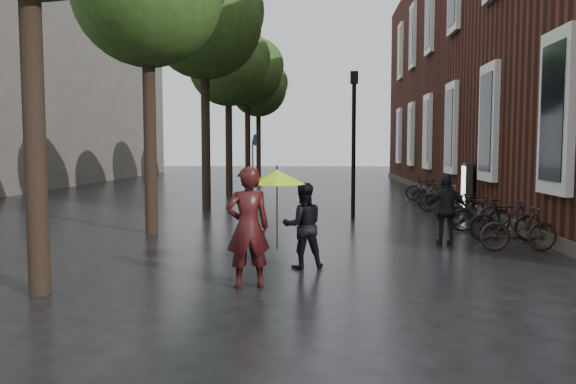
# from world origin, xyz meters

# --- Properties ---
(ground) EXTENTS (120.00, 120.00, 0.00)m
(ground) POSITION_xyz_m (0.00, 0.00, 0.00)
(ground) COLOR black
(brick_building) EXTENTS (10.20, 33.20, 12.00)m
(brick_building) POSITION_xyz_m (10.47, 19.46, 5.99)
(brick_building) COLOR #38160F
(brick_building) RESTS_ON ground
(street_trees) EXTENTS (4.33, 34.03, 8.91)m
(street_trees) POSITION_xyz_m (-3.99, 15.91, 6.34)
(street_trees) COLOR black
(street_trees) RESTS_ON ground
(person_burgundy) EXTENTS (0.81, 0.66, 1.94)m
(person_burgundy) POSITION_xyz_m (-0.87, 1.60, 0.97)
(person_burgundy) COLOR black
(person_burgundy) RESTS_ON ground
(person_black) EXTENTS (0.89, 0.76, 1.59)m
(person_black) POSITION_xyz_m (-0.05, 3.10, 0.80)
(person_black) COLOR black
(person_black) RESTS_ON ground
(lime_umbrella) EXTENTS (0.98, 0.98, 1.45)m
(lime_umbrella) POSITION_xyz_m (-0.47, 2.32, 1.74)
(lime_umbrella) COLOR black
(lime_umbrella) RESTS_ON ground
(pedestrian_walking) EXTENTS (0.95, 0.40, 1.61)m
(pedestrian_walking) POSITION_xyz_m (3.15, 5.72, 0.81)
(pedestrian_walking) COLOR black
(pedestrian_walking) RESTS_ON ground
(parked_bicycles) EXTENTS (1.92, 12.18, 1.02)m
(parked_bicycles) POSITION_xyz_m (4.62, 10.71, 0.48)
(parked_bicycles) COLOR black
(parked_bicycles) RESTS_ON ground
(ad_lightbox) EXTENTS (0.26, 1.13, 1.70)m
(ad_lightbox) POSITION_xyz_m (5.32, 12.50, 0.86)
(ad_lightbox) COLOR black
(ad_lightbox) RESTS_ON ground
(lamp_post) EXTENTS (0.24, 0.24, 4.60)m
(lamp_post) POSITION_xyz_m (1.30, 10.58, 2.79)
(lamp_post) COLOR black
(lamp_post) RESTS_ON ground
(cycle_sign) EXTENTS (0.15, 0.51, 2.82)m
(cycle_sign) POSITION_xyz_m (-2.70, 17.55, 1.87)
(cycle_sign) COLOR #262628
(cycle_sign) RESTS_ON ground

